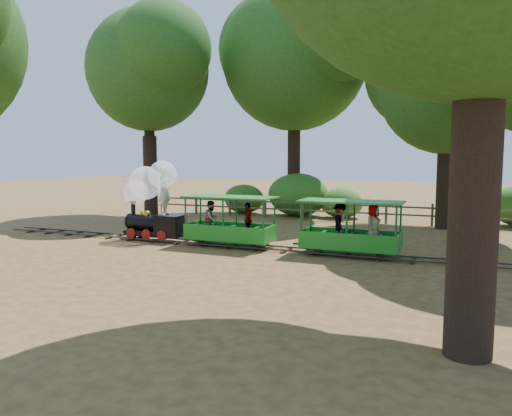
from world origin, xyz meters
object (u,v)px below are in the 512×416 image
at_px(locomotive, 151,194).
at_px(carriage_front, 228,225).
at_px(carriage_rear, 352,230).
at_px(fence, 323,208).

distance_m(locomotive, carriage_front, 3.37).
distance_m(locomotive, carriage_rear, 7.54).
bearing_deg(carriage_rear, carriage_front, -179.74).
xyz_separation_m(locomotive, carriage_rear, (7.49, -0.06, -0.88)).
distance_m(carriage_front, fence, 8.09).
relative_size(carriage_rear, fence, 0.17).
height_order(carriage_front, carriage_rear, same).
relative_size(locomotive, carriage_front, 0.95).
bearing_deg(carriage_front, locomotive, 178.57).
bearing_deg(carriage_rear, fence, 111.40).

